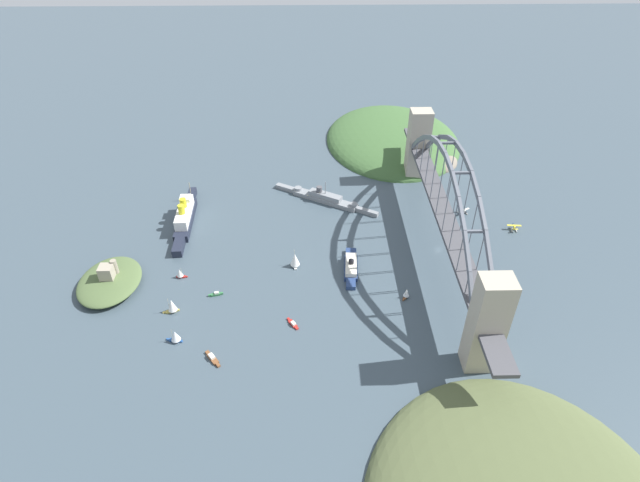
# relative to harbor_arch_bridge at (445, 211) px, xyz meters

# --- Properties ---
(ground_plane) EXTENTS (1400.00, 1400.00, 0.00)m
(ground_plane) POSITION_rel_harbor_arch_bridge_xyz_m (0.00, 0.00, -30.34)
(ground_plane) COLOR #3D4C56
(harbor_arch_bridge) EXTENTS (253.97, 16.34, 71.75)m
(harbor_arch_bridge) POSITION_rel_harbor_arch_bridge_xyz_m (0.00, 0.00, 0.00)
(harbor_arch_bridge) COLOR #ADA38E
(harbor_arch_bridge) RESTS_ON ground
(headland_east_shore) EXTENTS (153.74, 120.63, 27.00)m
(headland_east_shore) POSITION_rel_harbor_arch_bridge_xyz_m (161.04, 7.16, -30.34)
(headland_east_shore) COLOR #3D6033
(headland_east_shore) RESTS_ON ground
(ocean_liner) EXTENTS (80.99, 11.89, 18.84)m
(ocean_liner) POSITION_rel_harbor_arch_bridge_xyz_m (34.45, 174.24, -24.65)
(ocean_liner) COLOR #1E2333
(ocean_liner) RESTS_ON ground
(naval_cruiser) EXTENTS (47.03, 77.17, 16.93)m
(naval_cruiser) POSITION_rel_harbor_arch_bridge_xyz_m (61.06, 74.30, -27.51)
(naval_cruiser) COLOR gray
(naval_cruiser) RESTS_ON ground
(harbor_ferry_steamer) EXTENTS (38.76, 9.89, 7.91)m
(harbor_ferry_steamer) POSITION_rel_harbor_arch_bridge_xyz_m (-19.92, 59.87, -27.93)
(harbor_ferry_steamer) COLOR navy
(harbor_ferry_steamer) RESTS_ON ground
(fort_island_mid_harbor) EXTENTS (47.67, 37.18, 15.97)m
(fort_island_mid_harbor) POSITION_rel_harbor_arch_bridge_xyz_m (-31.79, 207.72, -26.54)
(fort_island_mid_harbor) COLOR #4C6038
(fort_island_mid_harbor) RESTS_ON ground
(seaplane_taxiing_near_bridge) EXTENTS (8.15, 9.62, 4.96)m
(seaplane_taxiing_near_bridge) POSITION_rel_harbor_arch_bridge_xyz_m (41.74, -26.65, -28.40)
(seaplane_taxiing_near_bridge) COLOR #B7B7B2
(seaplane_taxiing_near_bridge) RESTS_ON ground
(seaplane_second_in_formation) EXTENTS (6.97, 9.91, 4.99)m
(seaplane_second_in_formation) POSITION_rel_harbor_arch_bridge_xyz_m (20.62, -57.39, -28.26)
(seaplane_second_in_formation) COLOR #B7B7B2
(seaplane_second_in_formation) RESTS_ON ground
(small_boat_0) EXTENTS (5.99, 9.26, 8.65)m
(small_boat_0) POSITION_rel_harbor_arch_bridge_xyz_m (-77.85, 158.66, -26.26)
(small_boat_0) COLOR #234C8C
(small_boat_0) RESTS_ON ground
(small_boat_1) EXTENTS (11.05, 6.58, 11.47)m
(small_boat_1) POSITION_rel_harbor_arch_bridge_xyz_m (-15.53, 95.35, -25.06)
(small_boat_1) COLOR silver
(small_boat_1) RESTS_ON ground
(small_boat_2) EXTENTS (9.36, 6.96, 2.00)m
(small_boat_2) POSITION_rel_harbor_arch_bridge_xyz_m (-66.94, 95.72, -29.63)
(small_boat_2) COLOR #B2231E
(small_boat_2) RESTS_ON ground
(small_boat_3) EXTENTS (3.87, 6.90, 7.51)m
(small_boat_3) POSITION_rel_harbor_arch_bridge_xyz_m (-25.03, 166.53, -26.84)
(small_boat_3) COLOR #B2231E
(small_boat_3) RESTS_ON ground
(small_boat_4) EXTENTS (6.09, 5.20, 6.92)m
(small_boat_4) POSITION_rel_harbor_arch_bridge_xyz_m (-46.11, 28.91, -27.07)
(small_boat_4) COLOR brown
(small_boat_4) RESTS_ON ground
(small_boat_5) EXTENTS (3.29, 8.77, 2.32)m
(small_boat_5) POSITION_rel_harbor_arch_bridge_xyz_m (-41.86, 142.18, -29.48)
(small_boat_5) COLOR #2D6B3D
(small_boat_5) RESTS_ON ground
(small_boat_6) EXTENTS (6.14, 9.34, 10.39)m
(small_boat_6) POSITION_rel_harbor_arch_bridge_xyz_m (-55.13, 165.04, -25.47)
(small_boat_6) COLOR gold
(small_boat_6) RESTS_ON ground
(small_boat_7) EXTENTS (11.30, 9.42, 2.51)m
(small_boat_7) POSITION_rel_harbor_arch_bridge_xyz_m (-90.86, 137.18, -29.44)
(small_boat_7) COLOR brown
(small_boat_7) RESTS_ON ground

